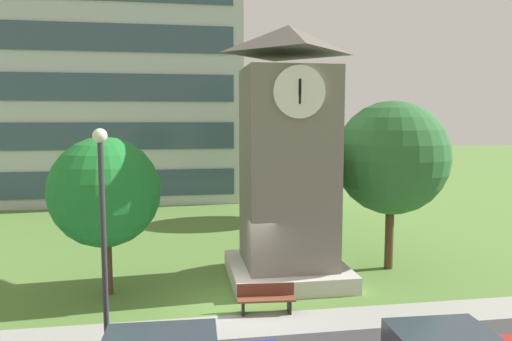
# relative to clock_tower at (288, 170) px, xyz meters

# --- Properties ---
(ground_plane) EXTENTS (160.00, 160.00, 0.00)m
(ground_plane) POSITION_rel_clock_tower_xyz_m (-2.03, -2.14, -4.12)
(ground_plane) COLOR #567F38
(kerb_strip) EXTENTS (120.00, 1.60, 0.01)m
(kerb_strip) POSITION_rel_clock_tower_xyz_m (-2.03, -3.83, -4.11)
(kerb_strip) COLOR #9E9E99
(kerb_strip) RESTS_ON ground
(office_building) EXTENTS (17.98, 11.89, 16.00)m
(office_building) POSITION_rel_clock_tower_xyz_m (-8.41, 21.86, 3.88)
(office_building) COLOR #B7BCC6
(office_building) RESTS_ON ground
(clock_tower) EXTENTS (4.28, 4.28, 9.30)m
(clock_tower) POSITION_rel_clock_tower_xyz_m (0.00, 0.00, 0.00)
(clock_tower) COLOR slate
(clock_tower) RESTS_ON ground
(park_bench) EXTENTS (1.83, 0.61, 0.88)m
(park_bench) POSITION_rel_clock_tower_xyz_m (-1.35, -2.99, -3.66)
(park_bench) COLOR brown
(park_bench) RESTS_ON ground
(street_lamp) EXTENTS (0.36, 0.36, 5.77)m
(street_lamp) POSITION_rel_clock_tower_xyz_m (-5.85, -4.92, -0.53)
(street_lamp) COLOR #333338
(street_lamp) RESTS_ON ground
(tree_near_tower) EXTENTS (4.45, 4.45, 6.69)m
(tree_near_tower) POSITION_rel_clock_tower_xyz_m (4.31, 0.56, 0.33)
(tree_near_tower) COLOR #513823
(tree_near_tower) RESTS_ON ground
(tree_streetside) EXTENTS (4.33, 4.33, 6.31)m
(tree_streetside) POSITION_rel_clock_tower_xyz_m (2.66, 10.25, 0.02)
(tree_streetside) COLOR #513823
(tree_streetside) RESTS_ON ground
(tree_by_building) EXTENTS (3.70, 3.70, 5.40)m
(tree_by_building) POSITION_rel_clock_tower_xyz_m (-6.42, -0.58, -0.58)
(tree_by_building) COLOR #513823
(tree_by_building) RESTS_ON ground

